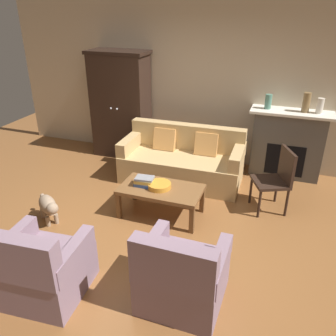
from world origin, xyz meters
name	(u,v)px	position (x,y,z in m)	size (l,w,h in m)	color
ground_plane	(146,233)	(0.00, 0.00, 0.00)	(9.60, 9.60, 0.00)	brown
back_wall	(201,82)	(0.00, 2.55, 1.40)	(7.20, 0.10, 2.80)	beige
fireplace	(287,143)	(1.55, 2.30, 0.57)	(1.26, 0.48, 1.12)	#4C4947
armoire	(121,105)	(-1.40, 2.22, 0.96)	(1.06, 0.57, 1.91)	black
couch	(182,162)	(-0.01, 1.57, 0.32)	(1.94, 0.89, 0.86)	tan
coffee_table	(161,191)	(0.03, 0.47, 0.37)	(1.10, 0.60, 0.42)	brown
fruit_bowl	(159,185)	(0.01, 0.46, 0.45)	(0.31, 0.31, 0.07)	orange
book_stack	(144,181)	(-0.20, 0.45, 0.48)	(0.26, 0.19, 0.13)	#38569E
mantel_vase_jade	(268,102)	(1.17, 2.28, 1.23)	(0.10, 0.10, 0.23)	slate
mantel_vase_bronze	(306,102)	(1.73, 2.28, 1.27)	(0.11, 0.11, 0.30)	olive
mantel_vase_cream	(320,106)	(1.93, 2.28, 1.24)	(0.10, 0.10, 0.23)	beige
armchair_near_left	(42,269)	(-0.55, -1.27, 0.32)	(0.83, 0.83, 0.88)	gray
armchair_near_right	(182,276)	(0.76, -0.91, 0.32)	(0.79, 0.78, 0.88)	gray
side_chair_wooden	(277,177)	(1.48, 1.13, 0.51)	(0.58, 0.58, 0.90)	black
dog	(48,206)	(-1.30, -0.19, 0.25)	(0.49, 0.42, 0.39)	gray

